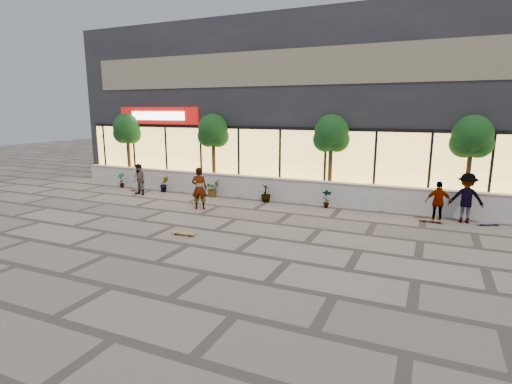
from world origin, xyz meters
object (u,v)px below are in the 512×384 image
at_px(tree_west, 127,130).
at_px(tree_midwest, 213,133).
at_px(skateboard_right_near, 431,220).
at_px(skater_right_near, 438,202).
at_px(skater_right_far, 466,198).
at_px(tree_mideast, 331,136).
at_px(skateboard_center, 183,233).
at_px(skateboard_left, 137,190).
at_px(skateboard_right_far, 489,223).
at_px(tree_east, 472,139).
at_px(skater_left, 139,180).
at_px(skater_center, 199,188).

xyz_separation_m(tree_west, tree_midwest, (5.50, 0.00, 0.00)).
relative_size(tree_west, skateboard_right_near, 4.70).
xyz_separation_m(skater_right_near, skater_right_far, (0.92, 0.42, 0.15)).
relative_size(tree_midwest, tree_mideast, 1.00).
relative_size(tree_west, tree_midwest, 1.00).
xyz_separation_m(skateboard_center, skateboard_left, (-6.42, 5.32, -0.01)).
bearing_deg(skater_right_near, skater_right_far, -162.09).
height_order(skater_right_near, skateboard_right_far, skater_right_near).
height_order(skater_right_far, skateboard_left, skater_right_far).
relative_size(tree_east, skater_right_near, 2.53).
bearing_deg(tree_mideast, skateboard_left, -170.23).
distance_m(skater_left, skateboard_right_near, 13.18).
bearing_deg(tree_mideast, tree_midwest, 180.00).
bearing_deg(tree_east, skater_right_near, -118.83).
bearing_deg(tree_midwest, skateboard_right_far, -6.99).
distance_m(tree_midwest, skateboard_left, 4.92).
xyz_separation_m(tree_west, skateboard_left, (1.89, -1.65, -2.91)).
xyz_separation_m(skater_right_far, skateboard_right_near, (-1.11, -0.51, -0.84)).
distance_m(tree_mideast, skateboard_center, 8.19).
distance_m(tree_east, skater_left, 14.70).
xyz_separation_m(skater_left, skateboard_center, (5.66, -4.62, -0.68)).
bearing_deg(skateboard_center, skater_right_near, 31.15).
bearing_deg(skater_right_far, skateboard_right_far, 170.43).
bearing_deg(tree_midwest, skateboard_right_near, -10.52).
height_order(skateboard_center, skateboard_right_near, skateboard_center).
bearing_deg(skateboard_right_near, tree_east, 60.74).
height_order(tree_west, tree_mideast, same).
bearing_deg(skater_right_far, skateboard_center, 30.42).
bearing_deg(tree_west, skateboard_right_far, -4.84).
relative_size(tree_midwest, skateboard_right_far, 4.68).
distance_m(tree_west, skateboard_right_far, 18.03).
bearing_deg(skateboard_left, skater_left, -65.45).
height_order(skater_right_far, skateboard_center, skater_right_far).
height_order(tree_east, skateboard_center, tree_east).
bearing_deg(skater_center, tree_west, -47.87).
bearing_deg(skateboard_left, skater_right_far, -22.11).
bearing_deg(skater_right_far, tree_midwest, -9.49).
xyz_separation_m(tree_midwest, skater_left, (-2.84, -2.35, -2.22)).
bearing_deg(skater_left, tree_midwest, 52.21).
xyz_separation_m(skater_center, skateboard_center, (1.45, -3.36, -0.80)).
bearing_deg(skater_center, skater_left, -36.82).
height_order(tree_east, skater_right_near, tree_east).
relative_size(tree_mideast, skateboard_left, 4.96).
xyz_separation_m(tree_east, skater_right_far, (-0.08, -1.40, -2.06)).
relative_size(tree_west, skater_left, 2.57).
distance_m(skater_center, skateboard_left, 5.41).
relative_size(skater_left, skateboard_center, 1.80).
bearing_deg(tree_east, skater_left, -170.70).
height_order(skater_right_near, skater_right_far, skater_right_far).
relative_size(skater_center, skater_right_near, 1.14).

